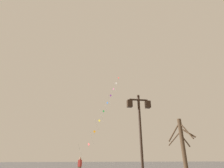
% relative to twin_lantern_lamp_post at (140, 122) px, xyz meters
% --- Properties ---
extents(twin_lantern_lamp_post, '(1.36, 0.28, 5.02)m').
position_rel_twin_lantern_lamp_post_xyz_m(twin_lantern_lamp_post, '(0.00, 0.00, 0.00)').
color(twin_lantern_lamp_post, black).
rests_on(twin_lantern_lamp_post, ground_plane).
extents(kite_train, '(6.89, 10.54, 16.14)m').
position_rel_twin_lantern_lamp_post_xyz_m(kite_train, '(0.10, 15.95, 4.96)').
color(kite_train, brown).
rests_on(kite_train, ground_plane).
extents(kite_flyer, '(0.42, 0.61, 1.71)m').
position_rel_twin_lantern_lamp_post_xyz_m(kite_flyer, '(-3.06, 9.57, -2.56)').
color(kite_flyer, brown).
rests_on(kite_flyer, ground_plane).
extents(bare_tree, '(1.30, 1.90, 3.94)m').
position_rel_twin_lantern_lamp_post_xyz_m(bare_tree, '(3.02, 1.11, -1.35)').
color(bare_tree, '#4C3826').
rests_on(bare_tree, ground_plane).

